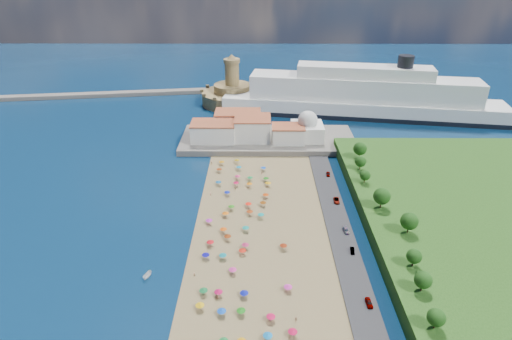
{
  "coord_description": "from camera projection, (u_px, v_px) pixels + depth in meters",
  "views": [
    {
      "loc": [
        4.86,
        -133.96,
        88.4
      ],
      "look_at": [
        4.0,
        25.0,
        8.0
      ],
      "focal_mm": 30.0,
      "sensor_mm": 36.0,
      "label": 1
    }
  ],
  "objects": [
    {
      "name": "terrace",
      "position": [
        268.0,
        140.0,
        223.87
      ],
      "size": [
        90.0,
        36.0,
        3.0
      ],
      "primitive_type": "cube",
      "color": "#59544C",
      "rests_on": "ground"
    },
    {
      "name": "breakwater",
      "position": [
        93.0,
        95.0,
        295.93
      ],
      "size": [
        199.03,
        34.77,
        2.6
      ],
      "primitive_type": "cube",
      "rotation": [
        0.0,
        0.0,
        0.14
      ],
      "color": "#59544C",
      "rests_on": "ground"
    },
    {
      "name": "waterfront_buildings",
      "position": [
        243.0,
        128.0,
        221.63
      ],
      "size": [
        57.0,
        29.0,
        11.0
      ],
      "color": "silver",
      "rests_on": "terrace"
    },
    {
      "name": "domed_building",
      "position": [
        307.0,
        128.0,
        218.62
      ],
      "size": [
        16.0,
        16.0,
        15.0
      ],
      "color": "silver",
      "rests_on": "terrace"
    },
    {
      "name": "ground",
      "position": [
        245.0,
        219.0,
        159.45
      ],
      "size": [
        700.0,
        700.0,
        0.0
      ],
      "primitive_type": "plane",
      "color": "#071938",
      "rests_on": "ground"
    },
    {
      "name": "fortress",
      "position": [
        233.0,
        94.0,
        279.64
      ],
      "size": [
        40.0,
        40.0,
        32.4
      ],
      "color": "#9F824F",
      "rests_on": "ground"
    },
    {
      "name": "cruise_ship",
      "position": [
        362.0,
        98.0,
        258.14
      ],
      "size": [
        170.56,
        51.18,
        36.9
      ],
      "color": "black",
      "rests_on": "ground"
    },
    {
      "name": "beachgoers",
      "position": [
        227.0,
        229.0,
        152.04
      ],
      "size": [
        34.02,
        104.85,
        1.74
      ],
      "color": "tan",
      "rests_on": "beach"
    },
    {
      "name": "beach_parasols",
      "position": [
        240.0,
        229.0,
        149.87
      ],
      "size": [
        29.32,
        115.68,
        2.2
      ],
      "color": "gray",
      "rests_on": "beach"
    },
    {
      "name": "moored_boats",
      "position": [
        142.0,
        319.0,
        114.83
      ],
      "size": [
        8.17,
        33.48,
        1.78
      ],
      "color": "white",
      "rests_on": "ground"
    },
    {
      "name": "hillside_trees",
      "position": [
        386.0,
        200.0,
        152.02
      ],
      "size": [
        11.66,
        103.72,
        7.9
      ],
      "color": "#382314",
      "rests_on": "hillside"
    },
    {
      "name": "parked_cars",
      "position": [
        343.0,
        222.0,
        155.55
      ],
      "size": [
        2.56,
        82.44,
        1.38
      ],
      "color": "gray",
      "rests_on": "promenade"
    },
    {
      "name": "jetty",
      "position": [
        230.0,
        117.0,
        255.34
      ],
      "size": [
        18.0,
        70.0,
        2.4
      ],
      "primitive_type": "cube",
      "color": "#59544C",
      "rests_on": "ground"
    }
  ]
}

